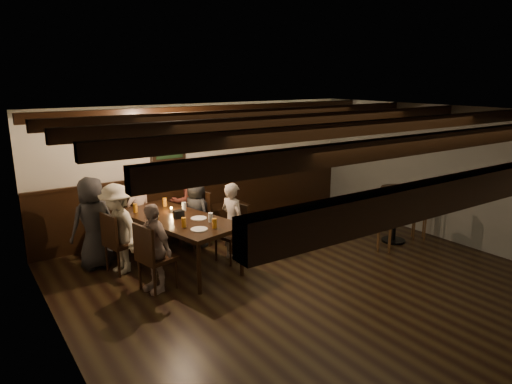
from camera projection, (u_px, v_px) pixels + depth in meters
room at (227, 188)px, 7.59m from camera, size 7.00×7.00×7.00m
dining_table at (177, 221)px, 6.98m from camera, size 1.39×2.26×0.79m
chair_left_near at (122, 253)px, 6.87m from camera, size 0.51×0.51×0.93m
chair_left_far at (157, 269)px, 6.27m from camera, size 0.53×0.53×0.97m
chair_right_near at (196, 230)px, 7.89m from camera, size 0.52×0.52×0.96m
chair_right_far at (232, 244)px, 7.30m from camera, size 0.50×0.50×0.91m
person_bench_left at (93, 223)px, 6.93m from camera, size 0.78×0.60×1.43m
person_bench_centre at (139, 214)px, 7.70m from camera, size 0.51×0.39×1.24m
person_bench_right at (186, 200)px, 8.21m from camera, size 0.79×0.68×1.42m
person_left_near at (118, 229)px, 6.75m from camera, size 0.69×0.97×1.37m
person_left_far at (153, 248)px, 6.17m from camera, size 0.46×0.78×1.25m
person_right_near at (196, 213)px, 7.84m from camera, size 0.50×0.65×1.19m
person_right_far at (233, 222)px, 7.23m from camera, size 0.40×0.52×1.27m
pint_a at (135, 208)px, 7.21m from camera, size 0.07×0.07×0.14m
pint_b at (165, 202)px, 7.55m from camera, size 0.07×0.07×0.14m
pint_c at (156, 216)px, 6.80m from camera, size 0.07×0.07×0.14m
pint_d at (184, 207)px, 7.29m from camera, size 0.07×0.07×0.14m
pint_e at (184, 222)px, 6.49m from camera, size 0.07×0.07×0.14m
pint_f at (211, 217)px, 6.72m from camera, size 0.07×0.07×0.14m
pint_g at (214, 223)px, 6.45m from camera, size 0.07×0.07×0.14m
plate_near at (199, 229)px, 6.39m from camera, size 0.24×0.24×0.01m
plate_far at (199, 218)px, 6.89m from camera, size 0.24×0.24×0.01m
condiment_caddy at (179, 214)px, 6.91m from camera, size 0.15×0.10×0.12m
candle at (171, 210)px, 7.24m from camera, size 0.05×0.05×0.05m
high_top_table at (396, 206)px, 8.03m from camera, size 0.56×0.56×1.00m
bar_stool_left at (385, 230)px, 7.66m from camera, size 0.32×0.33×1.01m
bar_stool_right at (420, 219)px, 8.25m from camera, size 0.32×0.33×1.01m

